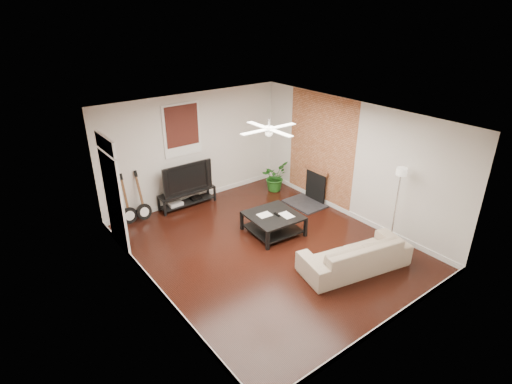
{
  "coord_description": "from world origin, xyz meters",
  "views": [
    {
      "loc": [
        -4.67,
        -5.74,
        4.73
      ],
      "look_at": [
        0.0,
        0.4,
        1.15
      ],
      "focal_mm": 28.57,
      "sensor_mm": 36.0,
      "label": 1
    }
  ],
  "objects": [
    {
      "name": "coffee_table",
      "position": [
        0.48,
        0.4,
        0.23
      ],
      "size": [
        1.17,
        1.17,
        0.46
      ],
      "primitive_type": "cube",
      "rotation": [
        0.0,
        0.0,
        -0.07
      ],
      "color": "black",
      "rests_on": "floor"
    },
    {
      "name": "floor_lamp",
      "position": [
        2.2,
        -1.51,
        0.89
      ],
      "size": [
        0.35,
        0.35,
        1.77
      ],
      "primitive_type": null,
      "rotation": [
        0.0,
        0.0,
        -0.22
      ],
      "color": "white",
      "rests_on": "floor"
    },
    {
      "name": "potted_plant",
      "position": [
        1.99,
        2.19,
        0.4
      ],
      "size": [
        0.92,
        0.88,
        0.79
      ],
      "primitive_type": "imported",
      "rotation": [
        0.0,
        0.0,
        0.48
      ],
      "color": "#205F1B",
      "rests_on": "floor"
    },
    {
      "name": "guitar_right",
      "position": [
        -1.59,
        2.72,
        0.62
      ],
      "size": [
        0.41,
        0.31,
        1.24
      ],
      "primitive_type": null,
      "rotation": [
        0.0,
        0.0,
        0.11
      ],
      "color": "black",
      "rests_on": "floor"
    },
    {
      "name": "room",
      "position": [
        0.0,
        0.0,
        1.4
      ],
      "size": [
        5.01,
        6.01,
        2.81
      ],
      "color": "black",
      "rests_on": "ground"
    },
    {
      "name": "tv",
      "position": [
        -0.4,
        2.8,
        0.79
      ],
      "size": [
        1.32,
        0.17,
        0.76
      ],
      "primitive_type": "imported",
      "color": "black",
      "rests_on": "tv_stand"
    },
    {
      "name": "fireplace",
      "position": [
        2.2,
        1.0,
        0.46
      ],
      "size": [
        0.8,
        1.1,
        0.92
      ],
      "primitive_type": "cube",
      "color": "black",
      "rests_on": "floor"
    },
    {
      "name": "tv_stand",
      "position": [
        -0.4,
        2.78,
        0.21
      ],
      "size": [
        1.48,
        0.39,
        0.41
      ],
      "primitive_type": "cube",
      "color": "black",
      "rests_on": "floor"
    },
    {
      "name": "brick_accent",
      "position": [
        2.49,
        1.0,
        1.4
      ],
      "size": [
        0.02,
        2.2,
        2.8
      ],
      "primitive_type": "cube",
      "color": "#A55C35",
      "rests_on": "floor"
    },
    {
      "name": "ceiling_fan",
      "position": [
        0.0,
        0.0,
        2.6
      ],
      "size": [
        1.24,
        1.24,
        0.32
      ],
      "primitive_type": null,
      "color": "white",
      "rests_on": "ceiling"
    },
    {
      "name": "window_back",
      "position": [
        -0.3,
        2.97,
        1.95
      ],
      "size": [
        1.0,
        0.06,
        1.3
      ],
      "primitive_type": "cube",
      "color": "#3B1110",
      "rests_on": "wall_back"
    },
    {
      "name": "door_left",
      "position": [
        -2.46,
        1.9,
        1.25
      ],
      "size": [
        0.08,
        1.0,
        2.5
      ],
      "primitive_type": "cube",
      "color": "white",
      "rests_on": "wall_left"
    },
    {
      "name": "sofa",
      "position": [
        0.88,
        -1.61,
        0.32
      ],
      "size": [
        2.3,
        1.3,
        0.63
      ],
      "primitive_type": "imported",
      "rotation": [
        0.0,
        0.0,
        2.92
      ],
      "color": "tan",
      "rests_on": "floor"
    },
    {
      "name": "guitar_left",
      "position": [
        -1.94,
        2.75,
        0.62
      ],
      "size": [
        0.38,
        0.27,
        1.24
      ],
      "primitive_type": null,
      "rotation": [
        0.0,
        0.0,
        0.0
      ],
      "color": "black",
      "rests_on": "floor"
    }
  ]
}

